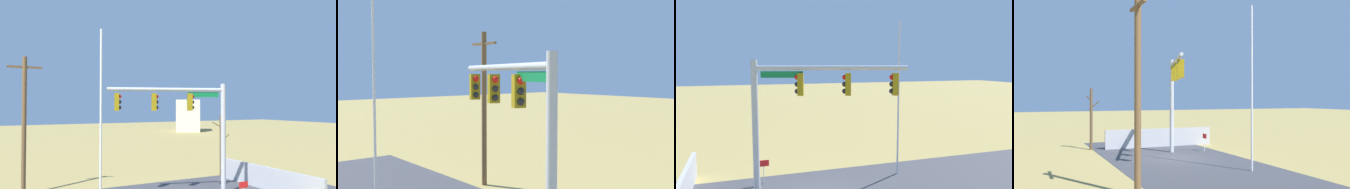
# 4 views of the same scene
# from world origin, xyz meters

# --- Properties ---
(signal_mast) EXTENTS (6.44, 2.15, 6.31)m
(signal_mast) POSITION_xyz_m (0.57, -0.18, 4.50)
(signal_mast) COLOR #B2B5BA
(signal_mast) RESTS_ON ground_plane
(flagpole) EXTENTS (0.10, 0.10, 8.44)m
(flagpole) POSITION_xyz_m (-5.15, -2.16, 4.22)
(flagpole) COLOR silver
(flagpole) RESTS_ON ground_plane
(open_sign) EXTENTS (0.56, 0.04, 1.22)m
(open_sign) POSITION_xyz_m (2.04, -3.04, 0.91)
(open_sign) COLOR silver
(open_sign) RESTS_ON ground_plane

